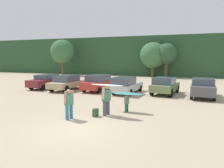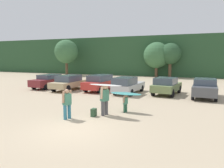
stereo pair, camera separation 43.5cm
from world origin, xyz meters
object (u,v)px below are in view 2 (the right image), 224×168
at_px(parked_car_silver, 128,85).
at_px(person_adult, 105,98).
at_px(backpack_dropped, 94,112).
at_px(person_child, 125,103).
at_px(parked_car_olive_green, 166,86).
at_px(parked_car_dark_gray, 205,88).
at_px(surfboard_white, 105,85).
at_px(parked_car_red, 100,82).
at_px(person_companion, 67,102).
at_px(surfboard_teal, 126,94).
at_px(parked_car_tan, 69,82).
at_px(parked_car_maroon, 49,81).

relative_size(parked_car_silver, person_adult, 2.54).
distance_m(parked_car_silver, backpack_dropped, 8.06).
height_order(person_adult, person_child, person_adult).
height_order(parked_car_olive_green, backpack_dropped, parked_car_olive_green).
xyz_separation_m(parked_car_dark_gray, surfboard_white, (-5.53, -7.95, 0.92)).
relative_size(parked_car_silver, parked_car_olive_green, 1.06).
distance_m(parked_car_red, person_child, 8.74).
bearing_deg(person_companion, backpack_dropped, -120.27).
bearing_deg(surfboard_teal, parked_car_tan, -34.04).
relative_size(parked_car_maroon, parked_car_tan, 0.98).
bearing_deg(parked_car_red, parked_car_silver, -96.60).
height_order(parked_car_tan, person_companion, person_companion).
xyz_separation_m(person_child, surfboard_white, (-0.87, -1.07, 1.16)).
xyz_separation_m(parked_car_maroon, person_child, (11.03, -6.98, -0.17)).
relative_size(surfboard_teal, backpack_dropped, 4.47).
xyz_separation_m(parked_car_tan, person_companion, (5.63, -8.96, 0.11)).
xyz_separation_m(person_companion, surfboard_white, (1.63, 1.42, 0.84)).
distance_m(parked_car_olive_green, person_adult, 8.72).
relative_size(parked_car_olive_green, person_child, 3.96).
bearing_deg(parked_car_maroon, person_adult, -124.27).
bearing_deg(person_adult, parked_car_tan, -27.83).
relative_size(parked_car_red, backpack_dropped, 10.00).
xyz_separation_m(parked_car_silver, person_adult, (0.97, -7.57, 0.19)).
height_order(person_companion, backpack_dropped, person_companion).
distance_m(person_child, surfboard_white, 1.80).
bearing_deg(backpack_dropped, parked_car_silver, 93.54).
height_order(parked_car_silver, surfboard_white, surfboard_white).
bearing_deg(parked_car_red, backpack_dropped, -152.16).
xyz_separation_m(parked_car_maroon, parked_car_tan, (2.90, -0.50, 0.04)).
relative_size(parked_car_silver, surfboard_white, 2.17).
relative_size(parked_car_dark_gray, surfboard_teal, 2.10).
height_order(parked_car_olive_green, surfboard_white, surfboard_white).
bearing_deg(person_adult, parked_car_red, -45.33).
height_order(parked_car_tan, parked_car_olive_green, parked_car_olive_green).
height_order(parked_car_dark_gray, backpack_dropped, parked_car_dark_gray).
height_order(parked_car_silver, person_adult, person_adult).
distance_m(surfboard_white, backpack_dropped, 1.68).
relative_size(parked_car_red, parked_car_olive_green, 1.06).
xyz_separation_m(parked_car_maroon, surfboard_white, (10.16, -8.04, 0.99)).
height_order(person_child, person_companion, person_companion).
bearing_deg(person_companion, parked_car_silver, -75.50).
bearing_deg(surfboard_teal, parked_car_red, -50.86).
bearing_deg(surfboard_teal, person_companion, 50.52).
relative_size(parked_car_olive_green, person_companion, 2.59).
distance_m(parked_car_maroon, parked_car_dark_gray, 15.70).
height_order(parked_car_silver, person_companion, person_companion).
relative_size(parked_car_maroon, surfboard_teal, 2.29).
distance_m(person_adult, surfboard_white, 0.77).
bearing_deg(parked_car_tan, backpack_dropped, -137.54).
xyz_separation_m(parked_car_maroon, parked_car_dark_gray, (15.70, -0.09, 0.07)).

